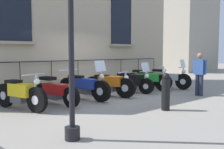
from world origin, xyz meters
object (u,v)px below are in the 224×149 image
Objects in this scene: lamppost at (71,19)px; bollard at (166,92)px; motorcycle_orange at (109,85)px; motorcycle_silver at (167,79)px; motorcycle_red at (55,91)px; motorcycle_yellow at (20,94)px; motorcycle_black at (132,82)px; pedestrian_walking at (200,72)px; motorcycle_green at (147,79)px; motorcycle_blue at (84,86)px.

bollard is (-0.35, 3.24, -1.66)m from lamppost.
motorcycle_orange is 0.90× the size of motorcycle_silver.
motorcycle_silver is at bearing 126.11° from bollard.
motorcycle_red is 5.51m from motorcycle_silver.
motorcycle_yellow is 1.03× the size of motorcycle_orange.
bollard is at bearing -28.47° from motorcycle_black.
motorcycle_orange is 3.33m from motorcycle_silver.
motorcycle_green is at bearing -169.62° from pedestrian_walking.
motorcycle_red is at bearing 156.23° from lamppost.
motorcycle_silver is (0.06, 5.51, 0.01)m from motorcycle_red.
motorcycle_green is (-0.11, 5.44, 0.02)m from motorcycle_yellow.
lamppost is at bearing -38.32° from motorcycle_blue.
motorcycle_silver is 4.47m from bollard.
motorcycle_yellow reaches higher than motorcycle_green.
motorcycle_orange is 4.96m from lamppost.
motorcycle_silver reaches higher than motorcycle_green.
lamppost reaches higher than motorcycle_red.
lamppost is at bearing -61.17° from motorcycle_green.
motorcycle_red is 4.38m from motorcycle_green.
motorcycle_green is (-0.05, 0.99, 0.01)m from motorcycle_black.
motorcycle_blue is 1.20× the size of motorcycle_black.
bollard is at bearing -41.51° from motorcycle_green.
motorcycle_orange is (0.01, 3.25, -0.00)m from motorcycle_yellow.
motorcycle_red is 3.76m from lamppost.
motorcycle_orange is 2.70m from bollard.
motorcycle_blue is 1.41× the size of pedestrian_walking.
motorcycle_green is (-0.11, 4.38, 0.04)m from motorcycle_red.
lamppost is 4.17× the size of bollard.
motorcycle_red is 0.91× the size of motorcycle_blue.
pedestrian_walking reaches higher than motorcycle_yellow.
lamppost is at bearing -5.16° from motorcycle_yellow.
motorcycle_yellow is 0.90× the size of motorcycle_blue.
motorcycle_orange is 1.04× the size of motorcycle_black.
lamppost reaches higher than motorcycle_green.
lamppost is at bearing -80.80° from pedestrian_walking.
motorcycle_black reaches higher than motorcycle_red.
motorcycle_yellow is at bearing -89.18° from motorcycle_black.
motorcycle_orange is (0.14, 1.02, -0.01)m from motorcycle_blue.
motorcycle_silver is at bearing 159.70° from pedestrian_walking.
motorcycle_silver is at bearing 89.50° from motorcycle_yellow.
motorcycle_orange is at bearing -86.90° from motorcycle_green.
motorcycle_orange is at bearing 173.96° from bollard.
bollard is at bearing 35.19° from motorcycle_red.
motorcycle_green is 2.23m from pedestrian_walking.
motorcycle_blue is at bearing 141.68° from lamppost.
pedestrian_walking reaches higher than motorcycle_orange.
motorcycle_silver is 2.09× the size of bollard.
bollard is (2.80, -2.48, 0.06)m from motorcycle_green.
motorcycle_orange is 3.32m from pedestrian_walking.
motorcycle_yellow is 5.44m from motorcycle_green.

